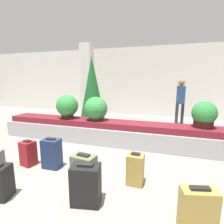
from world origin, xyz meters
The scene contains 15 objects.
ground_plane centered at (0.00, 0.00, 0.00)m, with size 18.00×18.00×0.00m, color gray.
back_wall centered at (0.00, 5.62, 1.60)m, with size 18.00×0.06×3.20m.
carousel centered at (0.00, 1.49, 0.29)m, with size 6.46×0.74×0.60m.
pillar centered at (-2.00, 4.25, 1.60)m, with size 0.47×0.47×3.20m.
suitcase_1 centered at (1.74, -0.97, 0.28)m, with size 0.41×0.28×0.58m.
suitcase_3 centered at (0.37, -0.86, 0.28)m, with size 0.43×0.35×0.59m.
suitcase_4 centered at (0.12, -0.42, 0.24)m, with size 0.42×0.31×0.50m.
suitcase_5 centered at (-0.71, -0.15, 0.29)m, with size 0.34×0.25×0.60m.
suitcase_6 centered at (-1.22, -0.20, 0.25)m, with size 0.30×0.28×0.52m.
suitcase_7 centered at (0.93, -0.21, 0.26)m, with size 0.27×0.24×0.54m.
potted_plant_0 centered at (-1.33, 1.47, 0.94)m, with size 0.62×0.62×0.67m.
potted_plant_1 centered at (2.20, 1.55, 0.90)m, with size 0.55×0.55×0.61m.
potted_plant_2 centered at (-0.46, 1.50, 0.91)m, with size 0.63×0.63×0.64m.
traveler_0 centered at (1.85, 4.08, 1.03)m, with size 0.31×0.36×1.71m.
decorated_tree centered at (-1.14, 2.80, 1.33)m, with size 0.92×0.92×2.49m.
Camera 1 is at (1.36, -2.82, 1.69)m, focal length 28.00 mm.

